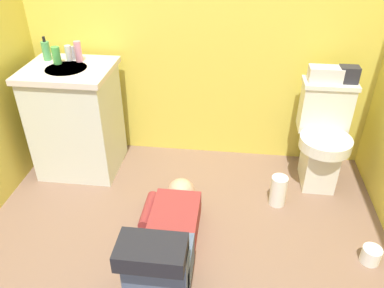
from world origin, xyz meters
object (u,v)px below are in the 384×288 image
Objects in this scene: toiletry_bag at (349,74)px; soap_dispenser at (46,50)px; vanity_cabinet at (77,119)px; paper_towel_roll at (278,191)px; bottle_white at (68,53)px; toilet_paper_roll at (371,255)px; person_plumber at (167,239)px; bottle_green at (56,55)px; bottle_pink at (78,52)px; tissue_box at (325,74)px; toilet at (323,137)px; faucet at (74,53)px.

soap_dispenser is (-2.07, -0.01, 0.08)m from toiletry_bag.
paper_towel_roll is at bearing -10.54° from vanity_cabinet.
bottle_white reaches higher than toilet_paper_roll.
person_plumber is 1.18m from toilet_paper_roll.
soap_dispenser is 1.40× the size of bottle_green.
toilet_paper_roll is at bearing -23.46° from bottle_pink.
bottle_white is (-1.92, -0.01, 0.07)m from toiletry_bag.
person_plumber is at bearing -49.32° from bottle_white.
vanity_cabinet is 3.70× the size of paper_towel_roll.
soap_dispenser is at bearing 158.75° from toilet_paper_roll.
tissue_box is 0.84m from paper_towel_roll.
vanity_cabinet is 3.73× the size of tissue_box.
person_plumber is 1.49m from tissue_box.
tissue_box is at bearing 4.44° from vanity_cabinet.
vanity_cabinet is at bearing 133.54° from person_plumber.
toilet is at bearing 43.22° from person_plumber.
bottle_pink is at bearing 128.31° from person_plumber.
toilet is 0.46m from toiletry_bag.
toiletry_bag is at bearing -0.17° from faucet.
bottle_pink is at bearing 156.54° from toilet_paper_roll.
toilet is 7.50× the size of faucet.
paper_towel_roll is (1.67, -0.40, -0.78)m from soap_dispenser.
soap_dispenser is at bearing 177.78° from toilet.
vanity_cabinet is 0.49m from bottle_pink.
bottle_pink is 1.30× the size of toilet_paper_roll.
soap_dispenser reaches higher than faucet.
tissue_box is 1.86× the size of bottle_green.
bottle_green reaches higher than faucet.
vanity_cabinet is 6.61× the size of toiletry_bag.
bottle_white is at bearing 130.68° from person_plumber.
bottle_pink is (0.24, -0.00, 0.00)m from soap_dispenser.
toiletry_bag reaches higher than person_plumber.
bottle_green is 1.11× the size of bottle_white.
faucet is at bearing 152.10° from bottle_pink.
toilet_paper_roll is (2.02, -0.85, -0.82)m from bottle_white.
paper_towel_roll is (1.43, -0.39, -0.78)m from bottle_pink.
bottle_pink reaches higher than bottle_green.
toilet is 0.91× the size of vanity_cabinet.
faucet is 0.60× the size of soap_dispenser.
soap_dispenser is 1.55× the size of bottle_white.
vanity_cabinet reaches higher than toilet_paper_roll.
person_plumber is at bearing -137.01° from toiletry_bag.
person_plumber is at bearing -132.68° from tissue_box.
toilet_paper_roll is (2.17, -0.84, -0.84)m from soap_dispenser.
toilet_paper_roll is (1.98, -0.72, -0.37)m from vanity_cabinet.
bottle_green is at bearing -156.10° from bottle_pink.
toilet is 4.52× the size of soap_dispenser.
toiletry_bag reaches higher than toilet.
bottle_pink is (-1.84, -0.02, 0.09)m from toiletry_bag.
toiletry_bag is at bearing 0.58° from bottle_pink.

